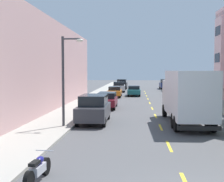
# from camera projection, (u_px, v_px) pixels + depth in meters

# --- Properties ---
(ground_plane) EXTENTS (160.00, 160.00, 0.00)m
(ground_plane) POSITION_uv_depth(u_px,v_px,m) (149.00, 100.00, 37.80)
(ground_plane) COLOR #4C4C4F
(sidewalk_left) EXTENTS (3.20, 120.00, 0.14)m
(sidewalk_left) POSITION_uv_depth(u_px,v_px,m) (88.00, 101.00, 36.33)
(sidewalk_left) COLOR #A39E93
(sidewalk_left) RESTS_ON ground_plane
(sidewalk_right) EXTENTS (3.20, 120.00, 0.14)m
(sidewalk_right) POSITION_uv_depth(u_px,v_px,m) (213.00, 102.00, 35.29)
(sidewalk_right) COLOR #A39E93
(sidewalk_right) RESTS_ON ground_plane
(lane_centerline_dashes) EXTENTS (0.14, 47.20, 0.01)m
(lane_centerline_dashes) POSITION_uv_depth(u_px,v_px,m) (151.00, 105.00, 32.33)
(lane_centerline_dashes) COLOR yellow
(lane_centerline_dashes) RESTS_ON ground_plane
(apartment_block_opposite) EXTENTS (10.00, 36.00, 8.09)m
(apartment_block_opposite) POSITION_uv_depth(u_px,v_px,m) (3.00, 66.00, 28.60)
(apartment_block_opposite) COLOR #CC9E9E
(apartment_block_opposite) RESTS_ON ground_plane
(street_lamp) EXTENTS (1.35, 0.28, 5.56)m
(street_lamp) POSITION_uv_depth(u_px,v_px,m) (66.00, 73.00, 19.39)
(street_lamp) COLOR #38383D
(street_lamp) RESTS_ON sidewalk_left
(delivery_box_truck) EXTENTS (2.58, 8.17, 3.59)m
(delivery_box_truck) POSITION_uv_depth(u_px,v_px,m) (187.00, 95.00, 20.79)
(delivery_box_truck) COLOR white
(delivery_box_truck) RESTS_ON ground_plane
(parked_suv_sky) EXTENTS (2.03, 4.83, 1.93)m
(parked_suv_sky) POSITION_uv_depth(u_px,v_px,m) (195.00, 96.00, 32.01)
(parked_suv_sky) COLOR #7A9EC6
(parked_suv_sky) RESTS_ON ground_plane
(parked_suv_black) EXTENTS (2.06, 4.84, 1.93)m
(parked_suv_black) POSITION_uv_depth(u_px,v_px,m) (122.00, 84.00, 61.11)
(parked_suv_black) COLOR black
(parked_suv_black) RESTS_ON ground_plane
(parked_sedan_orange) EXTENTS (1.81, 4.50, 1.43)m
(parked_sedan_orange) POSITION_uv_depth(u_px,v_px,m) (115.00, 92.00, 42.61)
(parked_sedan_orange) COLOR orange
(parked_sedan_orange) RESTS_ON ground_plane
(parked_pickup_champagne) EXTENTS (2.03, 5.31, 1.73)m
(parked_pickup_champagne) POSITION_uv_depth(u_px,v_px,m) (177.00, 90.00, 45.18)
(parked_pickup_champagne) COLOR tan
(parked_pickup_champagne) RESTS_ON ground_plane
(parked_suv_charcoal) EXTENTS (1.96, 4.80, 1.93)m
(parked_suv_charcoal) POSITION_uv_depth(u_px,v_px,m) (94.00, 109.00, 21.58)
(parked_suv_charcoal) COLOR #333338
(parked_suv_charcoal) RESTS_ON ground_plane
(parked_pickup_forest) EXTENTS (2.09, 5.33, 1.73)m
(parked_pickup_forest) POSITION_uv_depth(u_px,v_px,m) (170.00, 86.00, 54.73)
(parked_pickup_forest) COLOR #194C28
(parked_pickup_forest) RESTS_ON ground_plane
(parked_pickup_silver) EXTENTS (2.14, 5.35, 1.73)m
(parked_pickup_silver) POSITION_uv_depth(u_px,v_px,m) (119.00, 87.00, 53.03)
(parked_pickup_silver) COLOR #B2B5BA
(parked_pickup_silver) RESTS_ON ground_plane
(parked_suv_navy) EXTENTS (1.99, 4.82, 1.93)m
(parked_suv_navy) POSITION_uv_depth(u_px,v_px,m) (165.00, 84.00, 61.40)
(parked_suv_navy) COLOR navy
(parked_suv_navy) RESTS_ON ground_plane
(parked_wagon_burgundy) EXTENTS (1.83, 4.71, 1.50)m
(parked_wagon_burgundy) POSITION_uv_depth(u_px,v_px,m) (107.00, 100.00, 30.11)
(parked_wagon_burgundy) COLOR maroon
(parked_wagon_burgundy) RESTS_ON ground_plane
(moving_teal_sedan) EXTENTS (1.80, 4.50, 1.43)m
(moving_teal_sedan) POSITION_uv_depth(u_px,v_px,m) (134.00, 91.00, 44.78)
(moving_teal_sedan) COLOR #195B60
(moving_teal_sedan) RESTS_ON ground_plane
(parked_motorcycle) EXTENTS (0.62, 2.05, 0.90)m
(parked_motorcycle) POSITION_uv_depth(u_px,v_px,m) (38.00, 169.00, 10.10)
(parked_motorcycle) COLOR black
(parked_motorcycle) RESTS_ON ground_plane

